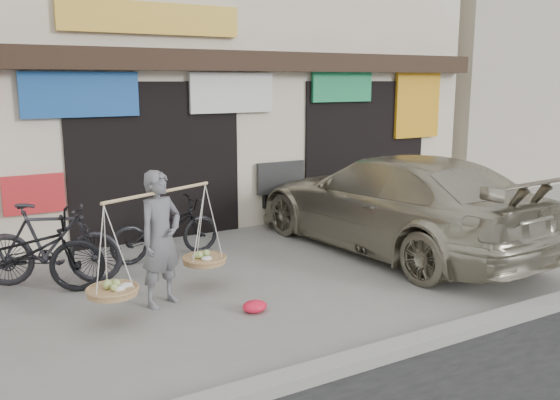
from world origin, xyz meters
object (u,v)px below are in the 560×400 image
street_vendor (161,244)px  bike_0 (20,255)px  bike_2 (165,229)px  suv (392,202)px  bike_1 (50,244)px

street_vendor → bike_0: size_ratio=0.93×
bike_2 → suv: suv is taller
street_vendor → bike_2: street_vendor is taller
bike_1 → bike_2: size_ratio=1.06×
bike_1 → street_vendor: bearing=-119.0°
bike_0 → suv: size_ratio=0.37×
street_vendor → bike_0: (-1.45, 1.21, -0.23)m
bike_0 → street_vendor: bearing=-112.9°
street_vendor → bike_1: bearing=103.2°
bike_0 → bike_1: bike_1 is taller
bike_2 → suv: size_ratio=0.32×
bike_1 → suv: (5.11, -0.95, 0.21)m
bike_1 → suv: bearing=-75.7°
bike_2 → bike_1: bearing=98.7°
street_vendor → bike_2: size_ratio=1.08×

